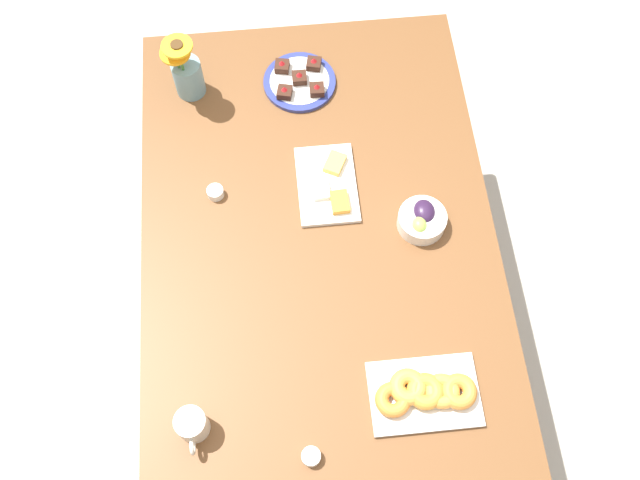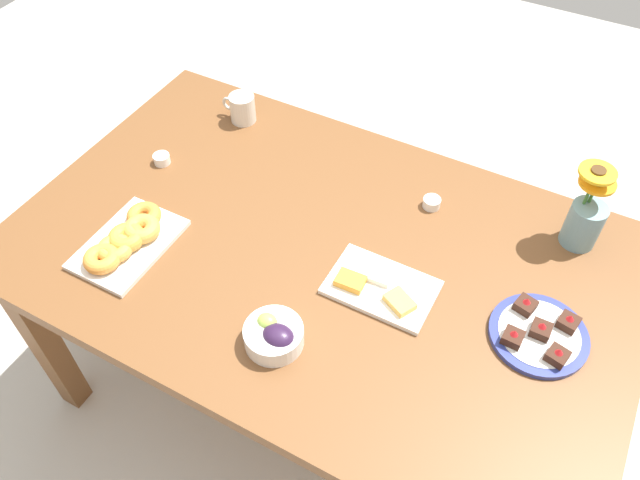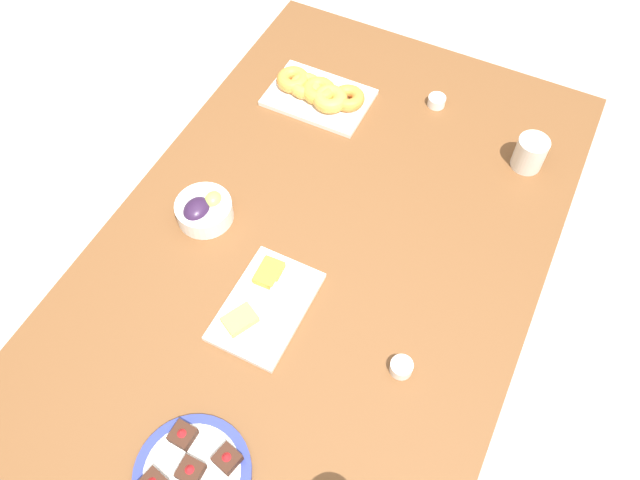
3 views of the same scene
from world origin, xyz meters
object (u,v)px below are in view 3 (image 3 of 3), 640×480
object	(u,v)px
dining_table	(320,268)
jam_cup_berry	(401,367)
croissant_platter	(319,93)
grape_bowl	(204,210)
dessert_plate	(192,473)
coffee_mug	(530,152)
cheese_platter	(265,304)
jam_cup_honey	(437,101)

from	to	relation	value
dining_table	jam_cup_berry	xyz separation A→B (m)	(-0.19, -0.28, 0.10)
croissant_platter	jam_cup_berry	bearing A→B (deg)	-141.43
grape_bowl	jam_cup_berry	distance (m)	0.60
dessert_plate	dining_table	bearing A→B (deg)	0.85
grape_bowl	jam_cup_berry	xyz separation A→B (m)	(-0.15, -0.58, -0.01)
coffee_mug	cheese_platter	bearing A→B (deg)	148.47
coffee_mug	cheese_platter	size ratio (longest dim) A/B	0.44
cheese_platter	dessert_plate	world-z (taller)	dessert_plate
jam_cup_berry	jam_cup_honey	bearing A→B (deg)	15.15
dining_table	cheese_platter	bearing A→B (deg)	167.29
dining_table	jam_cup_berry	world-z (taller)	jam_cup_berry
dining_table	coffee_mug	bearing A→B (deg)	-37.57
croissant_platter	dessert_plate	size ratio (longest dim) A/B	1.25
cheese_platter	croissant_platter	size ratio (longest dim) A/B	0.92
jam_cup_berry	dessert_plate	size ratio (longest dim) A/B	0.21
cheese_platter	jam_cup_berry	xyz separation A→B (m)	(-0.00, -0.33, 0.00)
croissant_platter	cheese_platter	bearing A→B (deg)	-164.09
jam_cup_honey	dessert_plate	bearing A→B (deg)	176.47
coffee_mug	grape_bowl	distance (m)	0.83
coffee_mug	jam_cup_honey	world-z (taller)	coffee_mug
grape_bowl	coffee_mug	bearing A→B (deg)	-52.02
dining_table	dessert_plate	bearing A→B (deg)	-179.15
cheese_platter	jam_cup_honey	distance (m)	0.77
croissant_platter	coffee_mug	bearing A→B (deg)	-87.31
jam_cup_honey	grape_bowl	bearing A→B (deg)	148.67
coffee_mug	croissant_platter	xyz separation A→B (m)	(-0.03, 0.58, -0.02)
jam_cup_honey	jam_cup_berry	distance (m)	0.79
dining_table	croissant_platter	world-z (taller)	croissant_platter
jam_cup_honey	jam_cup_berry	world-z (taller)	same
dining_table	dessert_plate	xyz separation A→B (m)	(-0.57, -0.01, 0.10)
grape_bowl	croissant_platter	world-z (taller)	grape_bowl
jam_cup_berry	dessert_plate	world-z (taller)	dessert_plate
coffee_mug	croissant_platter	distance (m)	0.59
dining_table	jam_cup_berry	distance (m)	0.36
dining_table	coffee_mug	distance (m)	0.61
dessert_plate	cheese_platter	bearing A→B (deg)	7.68
coffee_mug	grape_bowl	xyz separation A→B (m)	(-0.51, 0.65, -0.02)
croissant_platter	grape_bowl	bearing A→B (deg)	171.77
grape_bowl	jam_cup_honey	xyz separation A→B (m)	(0.61, -0.37, -0.01)
dining_table	grape_bowl	world-z (taller)	grape_bowl
coffee_mug	jam_cup_berry	distance (m)	0.67
cheese_platter	jam_cup_berry	bearing A→B (deg)	-90.82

